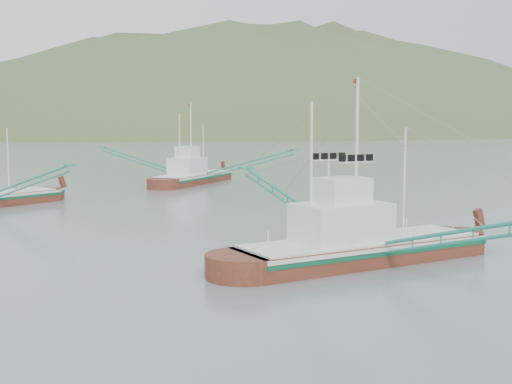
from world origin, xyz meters
name	(u,v)px	position (x,y,z in m)	size (l,w,h in m)	color
ground	(304,259)	(0.00, 0.00, 0.00)	(1200.00, 1200.00, 0.00)	slate
main_boat	(359,234)	(2.14, -2.18, 1.54)	(14.81, 26.51, 10.73)	#572112
bg_boat_far	(193,165)	(11.48, 47.03, 2.39)	(22.15, 23.47, 11.12)	#572112
headland_right	(285,135)	(240.00, 430.00, 0.00)	(684.00, 432.00, 306.00)	#435C2F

